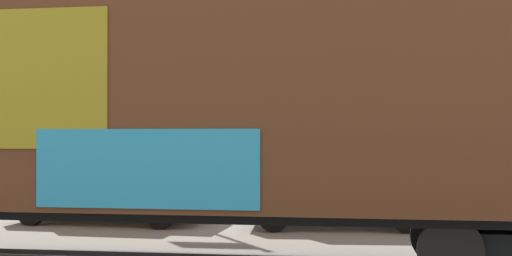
% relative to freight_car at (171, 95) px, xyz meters
% --- Properties ---
extents(freight_car, '(15.89, 3.30, 4.83)m').
position_rel_freight_car_xyz_m(freight_car, '(0.00, 0.00, 0.00)').
color(freight_car, brown).
rests_on(freight_car, ground_plane).
extents(flagpole, '(1.57, 0.18, 8.55)m').
position_rel_freight_car_xyz_m(flagpole, '(-4.20, 9.44, 2.71)').
color(flagpole, silver).
rests_on(flagpole, ground_plane).
extents(hillside, '(110.92, 33.15, 13.72)m').
position_rel_freight_car_xyz_m(hillside, '(0.64, 72.16, 1.80)').
color(hillside, silver).
rests_on(hillside, ground_plane).
extents(parked_car_tan, '(4.72, 2.26, 1.66)m').
position_rel_freight_car_xyz_m(parked_car_tan, '(-2.87, 5.16, -1.87)').
color(parked_car_tan, '#9E8966').
rests_on(parked_car_tan, ground_plane).
extents(parked_car_white, '(4.25, 2.15, 1.77)m').
position_rel_freight_car_xyz_m(parked_car_white, '(2.48, 4.98, -1.83)').
color(parked_car_white, silver).
rests_on(parked_car_white, ground_plane).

